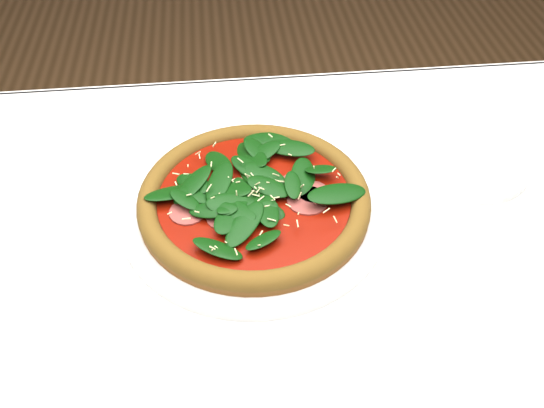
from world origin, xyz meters
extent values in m
cube|color=silver|center=(0.00, 0.00, 0.73)|extent=(1.20, 0.80, 0.04)
cylinder|color=#4C311E|center=(0.54, 0.34, 0.35)|extent=(0.06, 0.06, 0.71)
cube|color=silver|center=(0.00, 0.40, 0.64)|extent=(1.20, 0.01, 0.22)
cylinder|color=white|center=(-0.02, 0.09, 0.76)|extent=(0.34, 0.34, 0.01)
torus|color=white|center=(-0.02, 0.09, 0.76)|extent=(0.34, 0.34, 0.01)
cylinder|color=brown|center=(-0.02, 0.09, 0.77)|extent=(0.39, 0.39, 0.01)
torus|color=#B17C29|center=(-0.02, 0.09, 0.77)|extent=(0.39, 0.39, 0.03)
cylinder|color=#8D1305|center=(-0.02, 0.09, 0.77)|extent=(0.32, 0.32, 0.00)
cylinder|color=#A34141|center=(-0.02, 0.09, 0.78)|extent=(0.28, 0.28, 0.00)
ellipsoid|color=#0D3B0A|center=(-0.02, 0.09, 0.79)|extent=(0.31, 0.31, 0.02)
cylinder|color=#EEE49B|center=(-0.02, 0.09, 0.79)|extent=(0.28, 0.28, 0.00)
cylinder|color=white|center=(0.28, 0.14, 0.76)|extent=(0.15, 0.15, 0.01)
torus|color=white|center=(0.28, 0.14, 0.76)|extent=(0.15, 0.15, 0.01)
camera|label=1|loc=(-0.06, -0.47, 1.30)|focal=40.00mm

